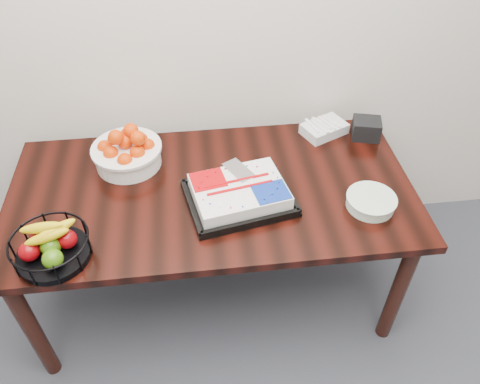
{
  "coord_description": "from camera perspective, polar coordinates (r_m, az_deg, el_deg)",
  "views": [
    {
      "loc": [
        -0.05,
        0.46,
        2.16
      ],
      "look_at": [
        0.11,
        1.88,
        0.83
      ],
      "focal_mm": 35.0,
      "sensor_mm": 36.0,
      "label": 1
    }
  ],
  "objects": [
    {
      "name": "tangerine_bowl",
      "position": [
        2.22,
        -13.67,
        5.13
      ],
      "size": [
        0.32,
        0.32,
        0.2
      ],
      "color": "white",
      "rests_on": "table"
    },
    {
      "name": "table",
      "position": [
        2.15,
        -3.42,
        -1.27
      ],
      "size": [
        1.8,
        0.9,
        0.75
      ],
      "color": "black",
      "rests_on": "ground"
    },
    {
      "name": "plate_stack",
      "position": [
        2.06,
        15.66,
        -1.16
      ],
      "size": [
        0.21,
        0.21,
        0.05
      ],
      "color": "white",
      "rests_on": "table"
    },
    {
      "name": "fruit_basket",
      "position": [
        1.91,
        -22.1,
        -6.11
      ],
      "size": [
        0.3,
        0.3,
        0.16
      ],
      "color": "black",
      "rests_on": "table"
    },
    {
      "name": "fork_bag",
      "position": [
        2.43,
        10.22,
        7.65
      ],
      "size": [
        0.25,
        0.22,
        0.06
      ],
      "color": "silver",
      "rests_on": "table"
    },
    {
      "name": "cake_tray",
      "position": [
        2.0,
        -0.1,
        -0.21
      ],
      "size": [
        0.5,
        0.42,
        0.09
      ],
      "color": "black",
      "rests_on": "table"
    },
    {
      "name": "napkin_box",
      "position": [
        2.44,
        15.13,
        7.48
      ],
      "size": [
        0.16,
        0.15,
        0.1
      ],
      "primitive_type": "cube",
      "rotation": [
        0.0,
        0.0,
        -0.25
      ],
      "color": "black",
      "rests_on": "table"
    }
  ]
}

